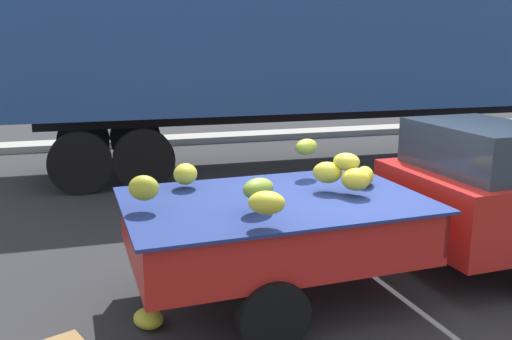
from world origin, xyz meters
The scene contains 5 objects.
ground centered at (0.00, 0.00, 0.00)m, with size 220.00×220.00×0.00m, color #28282B.
curb_strip centered at (0.00, 9.10, 0.08)m, with size 80.00×0.80×0.16m, color gray.
pickup_truck centered at (0.95, 0.06, 0.88)m, with size 5.24×2.13×1.70m.
semi_trailer centered at (1.55, 5.90, 2.54)m, with size 12.02×2.72×3.95m.
fallen_banana_bunch_near_tailgate centered at (-2.39, -0.24, 0.08)m, with size 0.32×0.26×0.17m, color gold.
Camera 1 is at (-2.72, -4.96, 2.59)m, focal length 38.52 mm.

